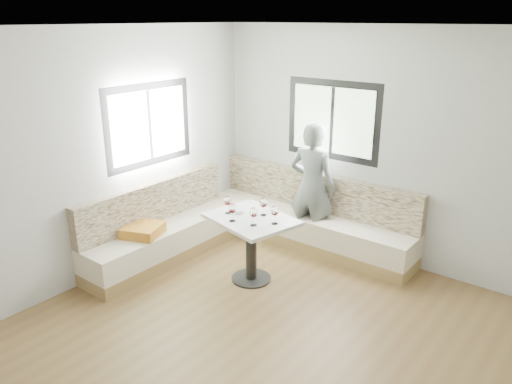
% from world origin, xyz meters
% --- Properties ---
extents(room, '(5.01, 5.01, 2.81)m').
position_xyz_m(room, '(-0.08, 0.08, 1.41)').
color(room, brown).
rests_on(room, ground).
extents(banquette, '(2.90, 2.80, 0.95)m').
position_xyz_m(banquette, '(-1.59, 1.62, 0.33)').
color(banquette, olive).
rests_on(banquette, ground).
extents(table, '(1.08, 0.92, 0.77)m').
position_xyz_m(table, '(-1.05, 1.05, 0.58)').
color(table, black).
rests_on(table, ground).
extents(person, '(0.66, 0.49, 1.67)m').
position_xyz_m(person, '(-0.98, 2.20, 0.84)').
color(person, '#59615F').
rests_on(person, ground).
extents(olive_ramekin, '(0.10, 0.10, 0.04)m').
position_xyz_m(olive_ramekin, '(-1.23, 1.06, 0.79)').
color(olive_ramekin, white).
rests_on(olive_ramekin, table).
extents(wine_glass_a, '(0.09, 0.09, 0.20)m').
position_xyz_m(wine_glass_a, '(-1.34, 0.99, 0.91)').
color(wine_glass_a, white).
rests_on(wine_glass_a, table).
extents(wine_glass_b, '(0.09, 0.09, 0.20)m').
position_xyz_m(wine_glass_b, '(-1.14, 0.84, 0.91)').
color(wine_glass_b, white).
rests_on(wine_glass_b, table).
extents(wine_glass_c, '(0.09, 0.09, 0.20)m').
position_xyz_m(wine_glass_c, '(-0.89, 0.89, 0.91)').
color(wine_glass_c, white).
rests_on(wine_glass_c, table).
extents(wine_glass_d, '(0.09, 0.09, 0.20)m').
position_xyz_m(wine_glass_d, '(-0.98, 1.18, 0.91)').
color(wine_glass_d, white).
rests_on(wine_glass_d, table).
extents(wine_glass_e, '(0.09, 0.09, 0.20)m').
position_xyz_m(wine_glass_e, '(-0.74, 1.06, 0.91)').
color(wine_glass_e, white).
rests_on(wine_glass_e, table).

